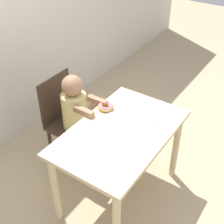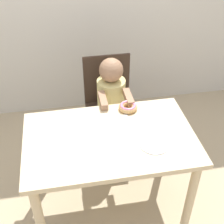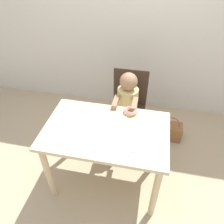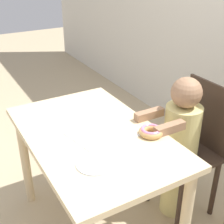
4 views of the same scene
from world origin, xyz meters
name	(u,v)px [view 4 (image 4 of 4)]	position (x,y,z in m)	size (l,w,h in m)	color
dining_table	(93,151)	(0.00, 0.00, 0.63)	(1.12, 0.70, 0.75)	beige
chair	(192,148)	(0.11, 0.68, 0.49)	(0.40, 0.37, 0.93)	#38281E
child_figure	(179,148)	(0.11, 0.57, 0.53)	(0.24, 0.40, 1.01)	#E0D17F
donut	(151,131)	(0.18, 0.27, 0.78)	(0.14, 0.14, 0.04)	tan
napkin	(101,134)	(0.03, 0.03, 0.76)	(0.36, 0.36, 0.00)	white
plate	(95,164)	(0.26, -0.12, 0.76)	(0.18, 0.18, 0.01)	silver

